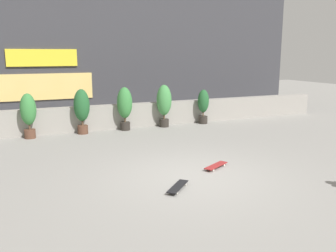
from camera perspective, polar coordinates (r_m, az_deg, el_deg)
The scene contains 10 objects.
ground_plane at distance 8.36m, azimuth 4.13°, elevation -7.93°, with size 48.00×48.00×0.00m, color gray.
planter_wall at distance 13.69m, azimuth -7.52°, elevation 1.55°, with size 18.00×0.40×0.90m, color gray.
building_backdrop at distance 17.38m, azimuth -11.51°, elevation 12.74°, with size 20.00×2.08×6.50m.
potted_plant_0 at distance 12.68m, azimuth -21.23°, elevation 2.02°, with size 0.51×0.51×1.50m.
potted_plant_1 at distance 12.85m, azimuth -13.49°, elevation 2.82°, with size 0.55×0.55×1.57m.
potted_plant_2 at distance 13.20m, azimuth -6.87°, elevation 3.30°, with size 0.55×0.55×1.58m.
potted_plant_3 at distance 13.72m, azimuth -0.63°, elevation 3.77°, with size 0.57×0.57×1.61m.
potted_plant_4 at distance 14.48m, azimuth 5.60°, elevation 3.42°, with size 0.45×0.45×1.37m.
skateboard_near_camera at distance 7.55m, azimuth 1.56°, elevation -9.55°, with size 0.71×0.71×0.08m.
skateboard_aside at distance 8.97m, azimuth 7.61°, elevation -6.23°, with size 0.80×0.56×0.08m.
Camera 1 is at (-3.68, -6.99, 2.76)m, focal length 38.51 mm.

